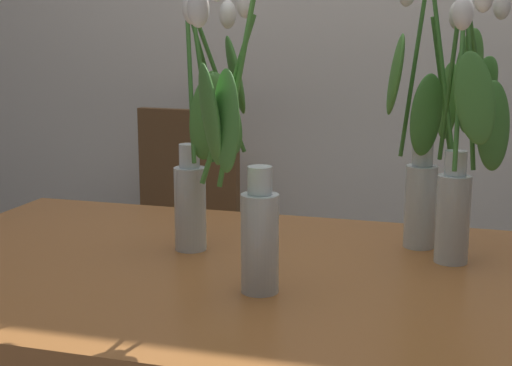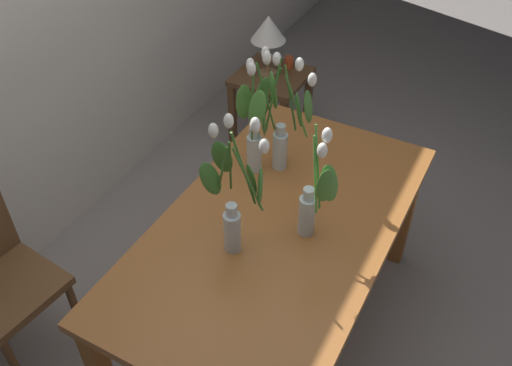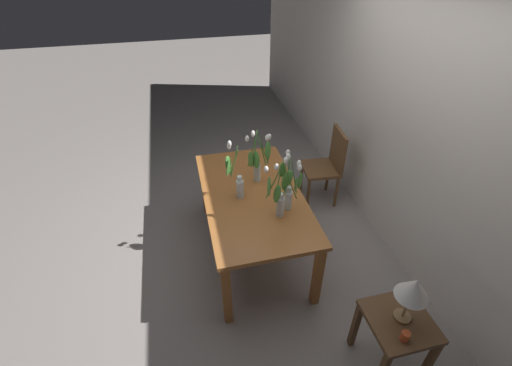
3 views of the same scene
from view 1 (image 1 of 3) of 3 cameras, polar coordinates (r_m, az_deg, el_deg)
The scene contains 6 objects.
dining_table at distance 1.48m, azimuth 1.13°, elevation -10.21°, with size 1.60×0.90×0.74m.
tulip_vase_0 at distance 1.54m, azimuth -4.00°, elevation 3.03°, with size 0.18×0.27×0.59m.
tulip_vase_1 at distance 1.26m, azimuth -0.78°, elevation -0.87°, with size 0.14×0.17×0.57m.
tulip_vase_2 at distance 1.50m, azimuth 15.67°, elevation 2.42°, with size 0.21×0.30×0.59m.
tulip_vase_3 at distance 1.60m, azimuth 13.25°, elevation 2.83°, with size 0.22×0.20×0.58m.
dining_chair at distance 2.66m, azimuth -6.24°, elevation -3.22°, with size 0.44×0.44×0.93m.
Camera 1 is at (0.36, -1.33, 1.19)m, focal length 51.31 mm.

